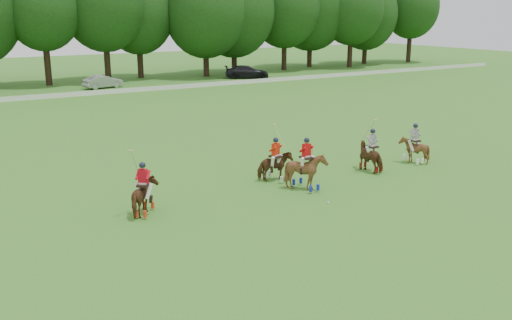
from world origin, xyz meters
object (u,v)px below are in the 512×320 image
polo_stripe_b (414,149)px  polo_ball (328,203)px  polo_red_b (275,166)px  polo_stripe_a (372,156)px  polo_red_c (306,171)px  car_mid (103,82)px  polo_red_a (144,196)px  car_right (247,72)px

polo_stripe_b → polo_ball: (-8.09, -2.94, -0.72)m
polo_stripe_b → polo_ball: bearing=-160.0°
polo_red_b → polo_stripe_b: 8.25m
polo_stripe_a → polo_ball: bearing=-150.0°
polo_red_c → polo_ball: 2.33m
car_mid → polo_ball: car_mid is taller
polo_red_a → polo_stripe_b: polo_red_a is taller
polo_red_b → polo_stripe_b: polo_red_b is taller
polo_red_a → polo_stripe_a: (12.22, 0.14, 0.01)m
polo_red_a → polo_ball: bearing=-21.2°
car_mid → polo_red_c: polo_red_c is taller
polo_ball → car_mid: bearing=86.3°
car_mid → polo_stripe_a: 38.75m
car_mid → polo_stripe_b: size_ratio=1.92×
polo_red_b → polo_stripe_b: (8.19, -1.05, 0.01)m
polo_ball → polo_red_c: bearing=80.3°
polo_red_b → polo_stripe_a: bearing=-11.7°
polo_red_c → polo_stripe_a: (4.68, 0.78, -0.10)m
polo_red_c → polo_stripe_a: polo_stripe_a is taller
car_mid → polo_ball: size_ratio=45.99×
car_mid → polo_red_b: 37.72m
polo_red_b → polo_ball: bearing=-88.6°
polo_red_b → polo_ball: size_ratio=29.79×
car_right → polo_red_c: polo_red_c is taller
polo_red_b → polo_red_a: bearing=-170.3°
polo_red_c → polo_ball: (-0.36, -2.14, -0.85)m
polo_red_a → polo_red_b: size_ratio=1.02×
car_mid → polo_stripe_a: polo_stripe_a is taller
polo_red_b → polo_stripe_b: size_ratio=1.24×
polo_red_c → polo_stripe_b: polo_red_c is taller
car_right → polo_stripe_a: bearing=-177.7°
polo_stripe_a → polo_red_c: bearing=-170.6°
car_right → polo_ball: (-20.22, -41.60, -0.72)m
polo_stripe_a → polo_red_a: bearing=-179.3°
car_mid → polo_red_a: bearing=154.9°
car_right → polo_red_c: 44.17m
car_mid → polo_red_b: size_ratio=1.54×
polo_red_a → polo_red_c: polo_red_a is taller
car_right → polo_ball: size_ratio=58.34×
car_right → polo_stripe_b: 40.52m
car_mid → polo_red_b: bearing=164.9°
polo_red_a → polo_red_c: bearing=-4.8°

